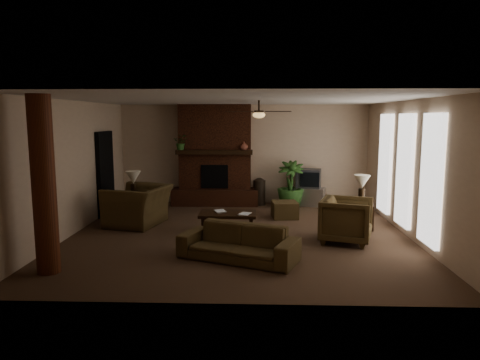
{
  "coord_description": "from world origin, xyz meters",
  "views": [
    {
      "loc": [
        0.34,
        -9.0,
        2.45
      ],
      "look_at": [
        0.0,
        0.4,
        1.1
      ],
      "focal_mm": 32.83,
      "sensor_mm": 36.0,
      "label": 1
    }
  ],
  "objects_px": {
    "tv_stand": "(309,196)",
    "lamp_left": "(133,179)",
    "floor_plant": "(290,195)",
    "lamp_right": "(362,184)",
    "side_table_left": "(135,209)",
    "log_column": "(44,186)",
    "armchair_right": "(347,218)",
    "floor_vase": "(259,190)",
    "coffee_table": "(228,215)",
    "side_table_right": "(362,216)",
    "ottoman": "(285,210)",
    "armchair_left": "(138,199)",
    "sofa": "(238,237)"
  },
  "relations": [
    {
      "from": "armchair_left",
      "to": "ottoman",
      "type": "xyz_separation_m",
      "value": [
        3.4,
        0.81,
        -0.4
      ]
    },
    {
      "from": "sofa",
      "to": "coffee_table",
      "type": "relative_size",
      "value": 1.7
    },
    {
      "from": "floor_plant",
      "to": "lamp_left",
      "type": "height_order",
      "value": "lamp_left"
    },
    {
      "from": "floor_vase",
      "to": "floor_plant",
      "type": "bearing_deg",
      "value": -20.94
    },
    {
      "from": "log_column",
      "to": "floor_plant",
      "type": "height_order",
      "value": "log_column"
    },
    {
      "from": "lamp_right",
      "to": "tv_stand",
      "type": "bearing_deg",
      "value": 107.96
    },
    {
      "from": "armchair_left",
      "to": "log_column",
      "type": "bearing_deg",
      "value": 1.91
    },
    {
      "from": "armchair_right",
      "to": "ottoman",
      "type": "xyz_separation_m",
      "value": [
        -1.08,
        2.07,
        -0.28
      ]
    },
    {
      "from": "log_column",
      "to": "side_table_right",
      "type": "xyz_separation_m",
      "value": [
        5.65,
        3.01,
        -1.12
      ]
    },
    {
      "from": "coffee_table",
      "to": "lamp_right",
      "type": "height_order",
      "value": "lamp_right"
    },
    {
      "from": "floor_plant",
      "to": "lamp_right",
      "type": "distance_m",
      "value": 2.73
    },
    {
      "from": "armchair_left",
      "to": "tv_stand",
      "type": "bearing_deg",
      "value": 132.58
    },
    {
      "from": "lamp_left",
      "to": "side_table_right",
      "type": "distance_m",
      "value": 5.3
    },
    {
      "from": "log_column",
      "to": "coffee_table",
      "type": "height_order",
      "value": "log_column"
    },
    {
      "from": "side_table_left",
      "to": "lamp_left",
      "type": "xyz_separation_m",
      "value": [
        0.01,
        -0.05,
        0.73
      ]
    },
    {
      "from": "floor_vase",
      "to": "log_column",
      "type": "bearing_deg",
      "value": -121.46
    },
    {
      "from": "log_column",
      "to": "tv_stand",
      "type": "relative_size",
      "value": 3.29
    },
    {
      "from": "log_column",
      "to": "side_table_right",
      "type": "bearing_deg",
      "value": 28.02
    },
    {
      "from": "coffee_table",
      "to": "floor_plant",
      "type": "distance_m",
      "value": 3.1
    },
    {
      "from": "sofa",
      "to": "side_table_right",
      "type": "xyz_separation_m",
      "value": [
        2.65,
        2.26,
        -0.12
      ]
    },
    {
      "from": "log_column",
      "to": "armchair_right",
      "type": "xyz_separation_m",
      "value": [
        5.08,
        1.9,
        -0.92
      ]
    },
    {
      "from": "armchair_left",
      "to": "floor_vase",
      "type": "relative_size",
      "value": 1.78
    },
    {
      "from": "tv_stand",
      "to": "lamp_right",
      "type": "height_order",
      "value": "lamp_right"
    },
    {
      "from": "ottoman",
      "to": "coffee_table",
      "type": "bearing_deg",
      "value": -132.74
    },
    {
      "from": "tv_stand",
      "to": "side_table_right",
      "type": "bearing_deg",
      "value": -54.46
    },
    {
      "from": "log_column",
      "to": "floor_plant",
      "type": "relative_size",
      "value": 2.2
    },
    {
      "from": "armchair_left",
      "to": "ottoman",
      "type": "distance_m",
      "value": 3.52
    },
    {
      "from": "floor_plant",
      "to": "side_table_right",
      "type": "xyz_separation_m",
      "value": [
        1.41,
        -2.22,
        -0.08
      ]
    },
    {
      "from": "log_column",
      "to": "armchair_right",
      "type": "relative_size",
      "value": 2.89
    },
    {
      "from": "floor_plant",
      "to": "lamp_left",
      "type": "bearing_deg",
      "value": -155.46
    },
    {
      "from": "floor_vase",
      "to": "side_table_left",
      "type": "distance_m",
      "value": 3.61
    },
    {
      "from": "log_column",
      "to": "side_table_right",
      "type": "height_order",
      "value": "log_column"
    },
    {
      "from": "log_column",
      "to": "ottoman",
      "type": "height_order",
      "value": "log_column"
    },
    {
      "from": "side_table_right",
      "to": "lamp_right",
      "type": "xyz_separation_m",
      "value": [
        -0.03,
        -0.04,
        0.73
      ]
    },
    {
      "from": "coffee_table",
      "to": "armchair_right",
      "type": "bearing_deg",
      "value": -15.19
    },
    {
      "from": "armchair_left",
      "to": "floor_vase",
      "type": "height_order",
      "value": "armchair_left"
    },
    {
      "from": "log_column",
      "to": "armchair_right",
      "type": "height_order",
      "value": "log_column"
    },
    {
      "from": "log_column",
      "to": "tv_stand",
      "type": "bearing_deg",
      "value": 49.25
    },
    {
      "from": "tv_stand",
      "to": "lamp_left",
      "type": "height_order",
      "value": "lamp_left"
    },
    {
      "from": "armchair_right",
      "to": "coffee_table",
      "type": "bearing_deg",
      "value": 92.69
    },
    {
      "from": "ottoman",
      "to": "armchair_right",
      "type": "bearing_deg",
      "value": -62.47
    },
    {
      "from": "floor_vase",
      "to": "lamp_right",
      "type": "bearing_deg",
      "value": -49.27
    },
    {
      "from": "log_column",
      "to": "tv_stand",
      "type": "xyz_separation_m",
      "value": [
        4.78,
        5.55,
        -1.15
      ]
    },
    {
      "from": "sofa",
      "to": "armchair_left",
      "type": "xyz_separation_m",
      "value": [
        -2.39,
        2.41,
        0.2
      ]
    },
    {
      "from": "armchair_right",
      "to": "tv_stand",
      "type": "distance_m",
      "value": 3.67
    },
    {
      "from": "log_column",
      "to": "ottoman",
      "type": "relative_size",
      "value": 4.67
    },
    {
      "from": "log_column",
      "to": "lamp_right",
      "type": "relative_size",
      "value": 4.31
    },
    {
      "from": "floor_plant",
      "to": "log_column",
      "type": "bearing_deg",
      "value": -129.04
    },
    {
      "from": "armchair_left",
      "to": "armchair_right",
      "type": "height_order",
      "value": "armchair_left"
    },
    {
      "from": "armchair_left",
      "to": "coffee_table",
      "type": "xyz_separation_m",
      "value": [
        2.09,
        -0.61,
        -0.23
      ]
    }
  ]
}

